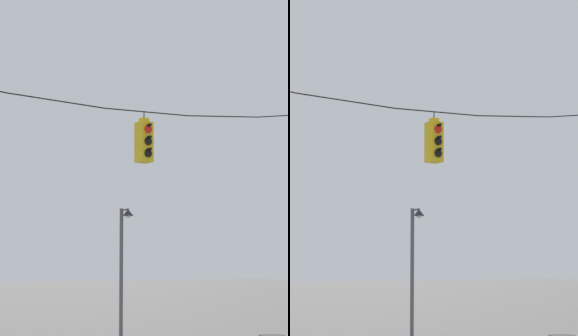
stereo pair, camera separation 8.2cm
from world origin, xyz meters
The scene contains 3 objects.
span_wire centered at (0.00, 0.14, 6.26)m, with size 17.19×0.03×0.89m.
traffic_light_near_left_pole centered at (2.34, 0.14, 5.30)m, with size 0.34×0.58×1.23m.
street_lamp centered at (4.86, 5.09, 2.79)m, with size 0.36×0.64×4.19m.
Camera 1 is at (-6.33, -12.82, 2.24)m, focal length 70.00 mm.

